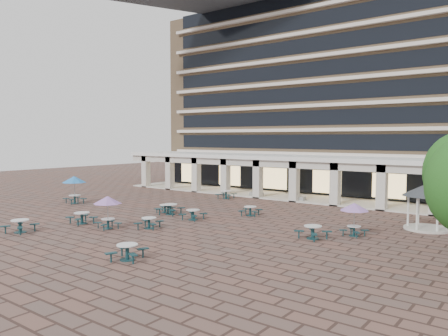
{
  "coord_description": "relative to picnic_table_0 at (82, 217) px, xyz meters",
  "views": [
    {
      "loc": [
        22.34,
        -25.47,
        6.27
      ],
      "look_at": [
        0.64,
        3.0,
        3.77
      ],
      "focal_mm": 35.0,
      "sensor_mm": 36.0,
      "label": 1
    }
  ],
  "objects": [
    {
      "name": "picnic_table_10",
      "position": [
        5.47,
        6.02,
        -0.03
      ],
      "size": [
        1.86,
        1.86,
        0.78
      ],
      "rotation": [
        0.0,
        0.0,
        0.09
      ],
      "color": "#13373B",
      "rests_on": "ground"
    },
    {
      "name": "picnic_table_12",
      "position": [
        0.53,
        16.75,
        0.0
      ],
      "size": [
        2.08,
        2.08,
        0.83
      ],
      "rotation": [
        0.0,
        0.0,
        0.18
      ],
      "color": "#13373B",
      "rests_on": "ground"
    },
    {
      "name": "picnic_table_8",
      "position": [
        1.42,
        7.06,
        -0.09
      ],
      "size": [
        1.77,
        1.77,
        0.67
      ],
      "rotation": [
        0.0,
        0.0,
        0.32
      ],
      "color": "#13373B",
      "rests_on": "ground"
    },
    {
      "name": "picnic_table_5",
      "position": [
        5.16,
        1.79,
        -0.04
      ],
      "size": [
        2.06,
        2.06,
        0.76
      ],
      "rotation": [
        0.0,
        0.0,
        0.38
      ],
      "color": "#13373B",
      "rests_on": "ground"
    },
    {
      "name": "picnic_table_7",
      "position": [
        15.53,
        5.83,
        0.0
      ],
      "size": [
        2.13,
        2.13,
        0.83
      ],
      "rotation": [
        0.0,
        0.0,
        -0.24
      ],
      "color": "#13373B",
      "rests_on": "ground"
    },
    {
      "name": "picnic_table_4",
      "position": [
        -9.03,
        5.45,
        1.71
      ],
      "size": [
        2.24,
        2.24,
        2.59
      ],
      "rotation": [
        0.0,
        0.0,
        -0.16
      ],
      "color": "#13373B",
      "rests_on": "ground"
    },
    {
      "name": "gazebo",
      "position": [
        20.52,
        13.06,
        1.88
      ],
      "size": [
        3.39,
        3.39,
        3.15
      ],
      "rotation": [
        0.0,
        0.0,
        0.19
      ],
      "color": "beige",
      "rests_on": "ground"
    },
    {
      "name": "picnic_table_11",
      "position": [
        17.27,
        8.11,
        1.3
      ],
      "size": [
        1.83,
        1.83,
        2.12
      ],
      "rotation": [
        0.0,
        0.0,
        -0.16
      ],
      "color": "#13373B",
      "rests_on": "ground"
    },
    {
      "name": "retail_arcade",
      "position": [
        4.97,
        21.55,
        2.51
      ],
      "size": [
        42.0,
        6.6,
        4.4
      ],
      "color": "white",
      "rests_on": "ground"
    },
    {
      "name": "planter_right",
      "position": [
        7.23,
        19.65,
        -0.02
      ],
      "size": [
        1.5,
        0.74,
        1.22
      ],
      "color": "gray",
      "rests_on": "ground"
    },
    {
      "name": "picnic_table_1",
      "position": [
        -0.68,
        -4.25,
        0.02
      ],
      "size": [
        2.25,
        2.25,
        0.85
      ],
      "rotation": [
        0.0,
        0.0,
        0.29
      ],
      "color": "#13373B",
      "rests_on": "ground"
    },
    {
      "name": "picnic_table_13",
      "position": [
        7.96,
        10.14,
        -0.04
      ],
      "size": [
        1.99,
        1.99,
        0.75
      ],
      "rotation": [
        0.0,
        0.0,
        0.29
      ],
      "color": "#13373B",
      "rests_on": "ground"
    },
    {
      "name": "ground",
      "position": [
        4.97,
        6.75,
        -0.49
      ],
      "size": [
        120.0,
        120.0,
        0.0
      ],
      "primitive_type": "plane",
      "color": "brown",
      "rests_on": "ground"
    },
    {
      "name": "picnic_table_2",
      "position": [
        10.04,
        -4.25,
        -0.0
      ],
      "size": [
        2.24,
        2.24,
        0.82
      ],
      "rotation": [
        0.0,
        0.0,
        0.42
      ],
      "color": "#13373B",
      "rests_on": "ground"
    },
    {
      "name": "picnic_table_9",
      "position": [
        2.46,
        6.66,
        0.02
      ],
      "size": [
        2.18,
        2.18,
        0.86
      ],
      "rotation": [
        0.0,
        0.0,
        0.2
      ],
      "color": "#13373B",
      "rests_on": "ground"
    },
    {
      "name": "planter_left",
      "position": [
        2.37,
        19.65,
        -0.06
      ],
      "size": [
        1.5,
        0.66,
        1.16
      ],
      "color": "gray",
      "rests_on": "ground"
    },
    {
      "name": "picnic_table_0",
      "position": [
        0.0,
        0.0,
        0.0
      ],
      "size": [
        2.02,
        2.02,
        0.83
      ],
      "rotation": [
        0.0,
        0.0,
        -0.13
      ],
      "color": "#13373B",
      "rests_on": "ground"
    },
    {
      "name": "picnic_table_6",
      "position": [
        2.94,
        0.05,
        1.41
      ],
      "size": [
        1.94,
        1.94,
        2.24
      ],
      "rotation": [
        0.0,
        0.0,
        -0.27
      ],
      "color": "#13373B",
      "rests_on": "ground"
    },
    {
      "name": "apartment_building",
      "position": [
        4.97,
        32.22,
        12.11
      ],
      "size": [
        40.0,
        15.5,
        25.2
      ],
      "color": "#9C7C58",
      "rests_on": "ground"
    }
  ]
}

